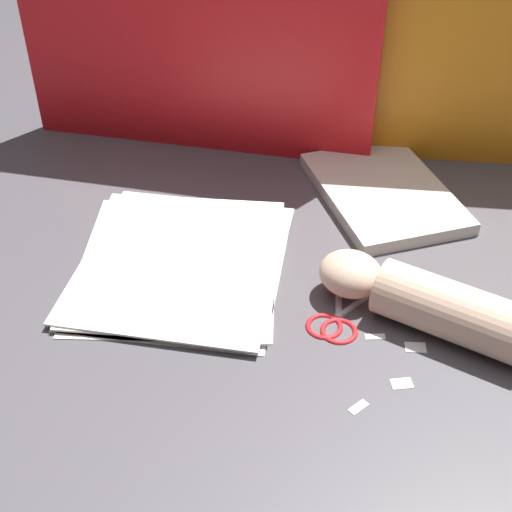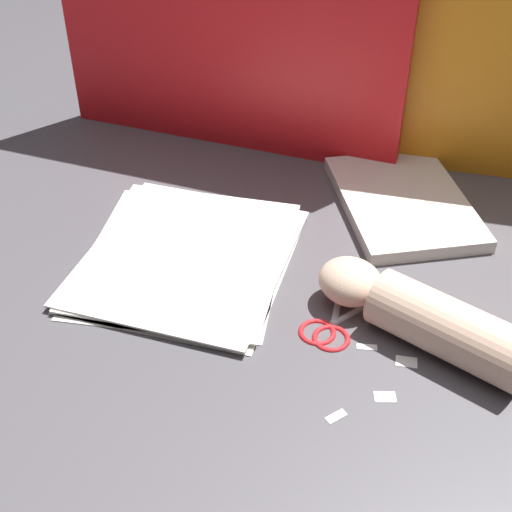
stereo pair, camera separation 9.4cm
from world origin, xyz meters
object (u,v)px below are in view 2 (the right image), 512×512
(paper_stack, at_px, (187,256))
(hand_forearm, at_px, (423,316))
(book_closed, at_px, (403,202))
(scissors, at_px, (334,321))

(paper_stack, distance_m, hand_forearm, 0.35)
(book_closed, relative_size, scissors, 1.97)
(book_closed, xyz_separation_m, hand_forearm, (0.04, -0.29, 0.03))
(paper_stack, height_order, book_closed, book_closed)
(paper_stack, relative_size, hand_forearm, 1.18)
(scissors, bearing_deg, book_closed, 76.76)
(paper_stack, bearing_deg, scissors, -20.40)
(paper_stack, xyz_separation_m, hand_forearm, (0.33, -0.08, 0.03))
(scissors, distance_m, hand_forearm, 0.11)
(scissors, height_order, hand_forearm, hand_forearm)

